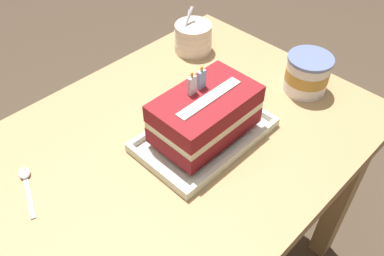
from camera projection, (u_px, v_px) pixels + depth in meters
dining_table at (180, 166)px, 1.05m from camera, size 0.96×0.72×0.69m
foil_tray at (205, 136)px, 0.97m from camera, size 0.32×0.20×0.02m
birthday_cake at (205, 114)px, 0.92m from camera, size 0.24×0.15×0.16m
bowl_stack at (193, 38)px, 1.22m from camera, size 0.12×0.12×0.13m
ice_cream_tub at (307, 74)px, 1.07m from camera, size 0.12×0.12×0.10m
serving_spoon_near_tray at (26, 179)px, 0.87m from camera, size 0.07×0.14×0.01m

